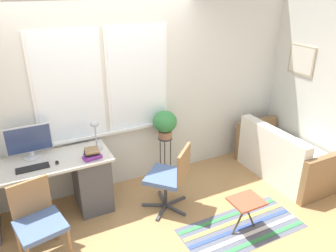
{
  "coord_description": "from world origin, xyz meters",
  "views": [
    {
      "loc": [
        -1.07,
        -3.28,
        2.7
      ],
      "look_at": [
        0.65,
        0.15,
        0.99
      ],
      "focal_mm": 35.0,
      "sensor_mm": 36.0,
      "label": 1
    }
  ],
  "objects_px": {
    "desk_lamp": "(95,129)",
    "potted_plant": "(165,123)",
    "monitor": "(29,142)",
    "keyboard": "(33,168)",
    "couch_loveseat": "(284,158)",
    "office_chair_swivel": "(171,176)",
    "plant_stand": "(165,145)",
    "desk_chair_wooden": "(38,220)",
    "folding_stool": "(246,204)",
    "book_stack": "(92,154)",
    "mouse": "(57,162)"
  },
  "relations": [
    {
      "from": "mouse",
      "to": "desk_lamp",
      "type": "xyz_separation_m",
      "value": [
        0.51,
        0.15,
        0.25
      ]
    },
    {
      "from": "keyboard",
      "to": "desk_lamp",
      "type": "bearing_deg",
      "value": 10.69
    },
    {
      "from": "desk_chair_wooden",
      "to": "folding_stool",
      "type": "xyz_separation_m",
      "value": [
        2.15,
        -0.66,
        -0.08
      ]
    },
    {
      "from": "monitor",
      "to": "office_chair_swivel",
      "type": "relative_size",
      "value": 0.58
    },
    {
      "from": "keyboard",
      "to": "office_chair_swivel",
      "type": "height_order",
      "value": "office_chair_swivel"
    },
    {
      "from": "desk_lamp",
      "to": "couch_loveseat",
      "type": "relative_size",
      "value": 0.26
    },
    {
      "from": "mouse",
      "to": "book_stack",
      "type": "height_order",
      "value": "book_stack"
    },
    {
      "from": "keyboard",
      "to": "monitor",
      "type": "bearing_deg",
      "value": 85.54
    },
    {
      "from": "couch_loveseat",
      "to": "monitor",
      "type": "bearing_deg",
      "value": 77.92
    },
    {
      "from": "monitor",
      "to": "couch_loveseat",
      "type": "bearing_deg",
      "value": -12.08
    },
    {
      "from": "monitor",
      "to": "keyboard",
      "type": "relative_size",
      "value": 1.44
    },
    {
      "from": "desk_lamp",
      "to": "mouse",
      "type": "bearing_deg",
      "value": -163.55
    },
    {
      "from": "book_stack",
      "to": "mouse",
      "type": "bearing_deg",
      "value": 171.38
    },
    {
      "from": "desk_lamp",
      "to": "plant_stand",
      "type": "height_order",
      "value": "desk_lamp"
    },
    {
      "from": "desk_lamp",
      "to": "book_stack",
      "type": "distance_m",
      "value": 0.32
    },
    {
      "from": "desk_lamp",
      "to": "desk_chair_wooden",
      "type": "bearing_deg",
      "value": -141.55
    },
    {
      "from": "potted_plant",
      "to": "office_chair_swivel",
      "type": "bearing_deg",
      "value": -110.65
    },
    {
      "from": "desk_lamp",
      "to": "office_chair_swivel",
      "type": "bearing_deg",
      "value": -36.38
    },
    {
      "from": "desk_lamp",
      "to": "plant_stand",
      "type": "bearing_deg",
      "value": 6.56
    },
    {
      "from": "desk_chair_wooden",
      "to": "monitor",
      "type": "bearing_deg",
      "value": 73.21
    },
    {
      "from": "desk_lamp",
      "to": "potted_plant",
      "type": "xyz_separation_m",
      "value": [
        1.0,
        0.12,
        -0.16
      ]
    },
    {
      "from": "office_chair_swivel",
      "to": "plant_stand",
      "type": "xyz_separation_m",
      "value": [
        0.25,
        0.67,
        0.07
      ]
    },
    {
      "from": "monitor",
      "to": "keyboard",
      "type": "height_order",
      "value": "monitor"
    },
    {
      "from": "potted_plant",
      "to": "mouse",
      "type": "bearing_deg",
      "value": -170.04
    },
    {
      "from": "book_stack",
      "to": "office_chair_swivel",
      "type": "relative_size",
      "value": 0.26
    },
    {
      "from": "office_chair_swivel",
      "to": "monitor",
      "type": "bearing_deg",
      "value": -67.92
    },
    {
      "from": "mouse",
      "to": "couch_loveseat",
      "type": "xyz_separation_m",
      "value": [
        3.12,
        -0.45,
        -0.51
      ]
    },
    {
      "from": "book_stack",
      "to": "plant_stand",
      "type": "xyz_separation_m",
      "value": [
        1.12,
        0.32,
        -0.29
      ]
    },
    {
      "from": "folding_stool",
      "to": "potted_plant",
      "type": "bearing_deg",
      "value": 102.76
    },
    {
      "from": "office_chair_swivel",
      "to": "plant_stand",
      "type": "relative_size",
      "value": 1.32
    },
    {
      "from": "office_chair_swivel",
      "to": "folding_stool",
      "type": "distance_m",
      "value": 0.96
    },
    {
      "from": "book_stack",
      "to": "office_chair_swivel",
      "type": "xyz_separation_m",
      "value": [
        0.86,
        -0.34,
        -0.36
      ]
    },
    {
      "from": "monitor",
      "to": "desk_chair_wooden",
      "type": "xyz_separation_m",
      "value": [
        -0.07,
        -0.78,
        -0.52
      ]
    },
    {
      "from": "mouse",
      "to": "plant_stand",
      "type": "xyz_separation_m",
      "value": [
        1.51,
        0.26,
        -0.24
      ]
    },
    {
      "from": "potted_plant",
      "to": "monitor",
      "type": "bearing_deg",
      "value": 179.71
    },
    {
      "from": "couch_loveseat",
      "to": "folding_stool",
      "type": "relative_size",
      "value": 3.28
    },
    {
      "from": "potted_plant",
      "to": "desk_lamp",
      "type": "bearing_deg",
      "value": -173.44
    },
    {
      "from": "desk_lamp",
      "to": "desk_chair_wooden",
      "type": "distance_m",
      "value": 1.2
    },
    {
      "from": "monitor",
      "to": "book_stack",
      "type": "bearing_deg",
      "value": -27.66
    },
    {
      "from": "book_stack",
      "to": "folding_stool",
      "type": "relative_size",
      "value": 0.52
    },
    {
      "from": "book_stack",
      "to": "plant_stand",
      "type": "relative_size",
      "value": 0.34
    },
    {
      "from": "desk_lamp",
      "to": "potted_plant",
      "type": "relative_size",
      "value": 0.95
    },
    {
      "from": "desk_chair_wooden",
      "to": "potted_plant",
      "type": "xyz_separation_m",
      "value": [
        1.83,
        0.77,
        0.43
      ]
    },
    {
      "from": "office_chair_swivel",
      "to": "keyboard",
      "type": "bearing_deg",
      "value": -58.62
    },
    {
      "from": "monitor",
      "to": "desk_chair_wooden",
      "type": "distance_m",
      "value": 0.94
    },
    {
      "from": "keyboard",
      "to": "desk_chair_wooden",
      "type": "xyz_separation_m",
      "value": [
        -0.05,
        -0.51,
        -0.32
      ]
    },
    {
      "from": "monitor",
      "to": "potted_plant",
      "type": "distance_m",
      "value": 1.75
    },
    {
      "from": "mouse",
      "to": "book_stack",
      "type": "relative_size",
      "value": 0.29
    },
    {
      "from": "mouse",
      "to": "book_stack",
      "type": "distance_m",
      "value": 0.4
    },
    {
      "from": "keyboard",
      "to": "desk_lamp",
      "type": "xyz_separation_m",
      "value": [
        0.77,
        0.15,
        0.26
      ]
    }
  ]
}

